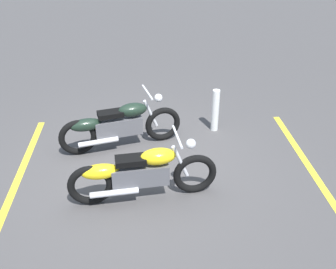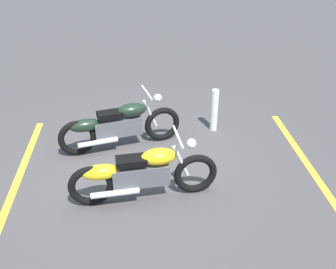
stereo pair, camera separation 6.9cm
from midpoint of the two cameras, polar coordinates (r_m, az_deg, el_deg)
name	(u,v)px [view 2 (the right image)]	position (r m, az deg, el deg)	size (l,w,h in m)	color
ground_plane	(137,169)	(6.76, -4.72, -4.99)	(60.00, 60.00, 0.00)	#474444
motorcycle_bright_foreground	(140,173)	(5.88, -4.32, -5.55)	(2.23, 0.62, 1.04)	black
motorcycle_dark_foreground	(118,125)	(7.15, -7.50, 1.32)	(2.20, 0.78, 1.04)	black
bollard_post	(214,110)	(7.75, 6.39, 3.48)	(0.14, 0.14, 0.85)	white
parking_stripe_near	(22,168)	(7.21, -20.38, -4.56)	(3.20, 0.12, 0.01)	yellow
parking_stripe_mid	(304,158)	(7.39, 18.55, -3.26)	(3.20, 0.12, 0.01)	yellow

